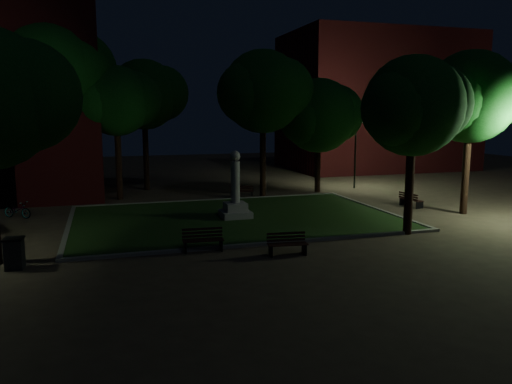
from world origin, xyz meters
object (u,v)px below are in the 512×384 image
bench_near_right (287,245)px  bench_far_side (242,192)px  trash_bin (14,253)px  monument (235,199)px  bicycle (17,210)px  bench_near_left (203,240)px  bench_right_side (411,200)px

bench_near_right → bench_far_side: size_ratio=0.99×
bench_near_right → trash_bin: trash_bin is taller
monument → bench_near_right: bearing=-88.3°
bench_near_right → bicycle: (-10.28, 9.80, 0.03)m
bench_near_left → bench_right_side: 13.54m
trash_bin → bench_near_right: bearing=-6.6°
bench_right_side → bench_far_side: (-8.00, 5.48, -0.00)m
monument → bench_near_right: 6.57m
bench_far_side → trash_bin: 15.48m
bench_near_left → bicycle: bench_near_left is taller
monument → bench_far_side: (1.87, 5.63, -0.59)m
bench_near_left → bicycle: bearing=135.8°
bench_far_side → bicycle: bicycle is taller
bench_far_side → monument: bearing=92.4°
bench_near_right → bench_far_side: bearing=88.5°
bench_near_right → bench_far_side: bench_near_right is taller
monument → bench_near_left: size_ratio=2.08×
trash_bin → bench_near_left: bearing=3.1°
bench_right_side → bench_far_side: size_ratio=0.99×
bench_near_right → bench_far_side: 12.29m
bench_near_left → bench_near_right: (2.80, -1.40, -0.02)m
bench_near_left → bench_far_side: 11.67m
bench_near_right → bicycle: bicycle is taller
bench_near_left → bicycle: (-7.48, 8.40, 0.01)m
monument → bench_right_side: size_ratio=2.17×
bench_near_left → bench_near_right: 3.13m
monument → bicycle: size_ratio=2.08×
monument → bench_near_right: size_ratio=2.17×
bench_right_side → bicycle: size_ratio=0.96×
bench_near_right → bicycle: size_ratio=0.96×
bench_right_side → bicycle: (-19.95, 3.11, 0.04)m
bench_right_side → bench_near_left: bearing=103.5°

